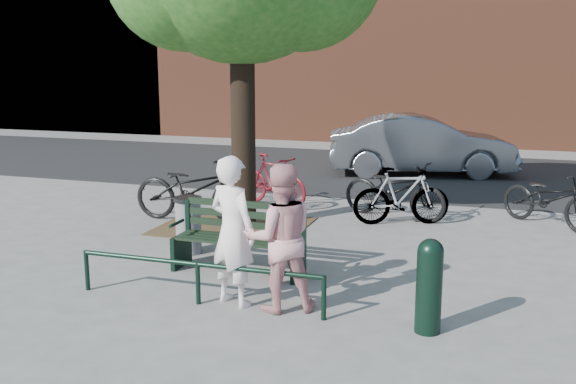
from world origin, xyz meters
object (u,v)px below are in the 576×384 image
(bicycle_c, at_px, (394,190))
(litter_bin, at_px, (188,225))
(bollard, at_px, (429,283))
(person_left, at_px, (233,231))
(person_right, at_px, (280,238))
(park_bench, at_px, (240,236))
(parked_car, at_px, (421,145))

(bicycle_c, bearing_deg, litter_bin, 157.42)
(litter_bin, bearing_deg, bollard, -25.92)
(person_left, relative_size, bicycle_c, 0.89)
(person_right, bearing_deg, park_bench, -77.19)
(person_left, xyz_separation_m, bollard, (2.22, -0.12, -0.33))
(person_right, height_order, parked_car, person_right)
(park_bench, height_order, litter_bin, park_bench)
(bicycle_c, bearing_deg, person_left, -176.62)
(parked_car, bearing_deg, bollard, 173.32)
(parked_car, bearing_deg, person_left, 159.92)
(person_right, xyz_separation_m, litter_bin, (-1.98, 1.65, -0.41))
(park_bench, bearing_deg, bollard, -25.53)
(person_right, relative_size, bicycle_c, 0.86)
(person_left, height_order, bicycle_c, person_left)
(bollard, relative_size, parked_car, 0.22)
(park_bench, height_order, person_left, person_left)
(person_left, height_order, person_right, person_left)
(person_right, relative_size, bollard, 1.67)
(park_bench, bearing_deg, parked_car, 80.39)
(person_left, xyz_separation_m, person_right, (0.57, 0.00, -0.03))
(parked_car, bearing_deg, litter_bin, 148.71)
(bicycle_c, xyz_separation_m, parked_car, (-0.08, 4.65, 0.23))
(park_bench, xyz_separation_m, parked_car, (1.40, 8.27, 0.26))
(litter_bin, bearing_deg, bicycle_c, 50.98)
(person_left, height_order, litter_bin, person_left)
(litter_bin, height_order, bicycle_c, bicycle_c)
(bicycle_c, bearing_deg, bollard, -150.56)
(person_right, distance_m, bicycle_c, 4.79)
(bicycle_c, height_order, parked_car, parked_car)
(person_left, relative_size, person_right, 1.04)
(bollard, relative_size, litter_bin, 1.20)
(park_bench, relative_size, parked_car, 0.39)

